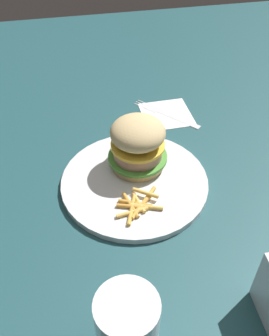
{
  "coord_description": "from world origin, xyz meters",
  "views": [
    {
      "loc": [
        0.51,
        -0.08,
        0.52
      ],
      "look_at": [
        0.01,
        0.02,
        0.04
      ],
      "focal_mm": 41.35,
      "sensor_mm": 36.0,
      "label": 1
    }
  ],
  "objects_px": {
    "sandwich": "(138,143)",
    "plate": "(134,182)",
    "napkin": "(166,114)",
    "fork": "(166,113)",
    "drink_glass": "(127,332)",
    "fries_pile": "(138,205)"
  },
  "relations": [
    {
      "from": "sandwich",
      "to": "fork",
      "type": "bearing_deg",
      "value": 148.69
    },
    {
      "from": "fries_pile",
      "to": "drink_glass",
      "type": "relative_size",
      "value": 0.71
    },
    {
      "from": "sandwich",
      "to": "drink_glass",
      "type": "relative_size",
      "value": 0.94
    },
    {
      "from": "fries_pile",
      "to": "drink_glass",
      "type": "distance_m",
      "value": 0.24
    },
    {
      "from": "napkin",
      "to": "fork",
      "type": "height_order",
      "value": "fork"
    },
    {
      "from": "plate",
      "to": "sandwich",
      "type": "relative_size",
      "value": 2.42
    },
    {
      "from": "sandwich",
      "to": "drink_glass",
      "type": "bearing_deg",
      "value": -13.72
    },
    {
      "from": "drink_glass",
      "to": "sandwich",
      "type": "bearing_deg",
      "value": 166.28
    },
    {
      "from": "plate",
      "to": "drink_glass",
      "type": "bearing_deg",
      "value": -12.94
    },
    {
      "from": "sandwich",
      "to": "napkin",
      "type": "relative_size",
      "value": 1.02
    },
    {
      "from": "fork",
      "to": "napkin",
      "type": "bearing_deg",
      "value": 42.2
    },
    {
      "from": "fries_pile",
      "to": "fork",
      "type": "height_order",
      "value": "fries_pile"
    },
    {
      "from": "plate",
      "to": "sandwich",
      "type": "distance_m",
      "value": 0.07
    },
    {
      "from": "sandwich",
      "to": "drink_glass",
      "type": "height_order",
      "value": "drink_glass"
    },
    {
      "from": "fork",
      "to": "drink_glass",
      "type": "height_order",
      "value": "drink_glass"
    },
    {
      "from": "sandwich",
      "to": "drink_glass",
      "type": "distance_m",
      "value": 0.34
    },
    {
      "from": "plate",
      "to": "fork",
      "type": "height_order",
      "value": "plate"
    },
    {
      "from": "sandwich",
      "to": "plate",
      "type": "bearing_deg",
      "value": -19.14
    },
    {
      "from": "plate",
      "to": "drink_glass",
      "type": "distance_m",
      "value": 0.3
    },
    {
      "from": "napkin",
      "to": "sandwich",
      "type": "bearing_deg",
      "value": -31.77
    },
    {
      "from": "plate",
      "to": "fries_pile",
      "type": "relative_size",
      "value": 3.22
    },
    {
      "from": "plate",
      "to": "fork",
      "type": "distance_m",
      "value": 0.24
    }
  ]
}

